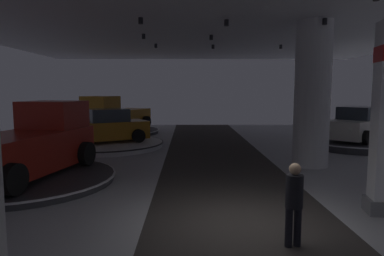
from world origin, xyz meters
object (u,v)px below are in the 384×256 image
display_platform_far_right (356,143)px  display_car_far_left (106,127)px  display_platform_deep_left (117,131)px  pickup_truck_deep_left (114,116)px  display_platform_far_left (106,144)px  display_car_far_right (357,125)px  pickup_truck_mid_left (29,145)px  column_right (312,95)px  display_platform_mid_left (24,179)px  visitor_walking_near (294,199)px

display_platform_far_right → display_car_far_left: bearing=179.7°
display_platform_deep_left → pickup_truck_deep_left: bearing=-115.1°
display_platform_deep_left → display_platform_far_left: bearing=-84.3°
display_platform_far_right → display_car_far_right: (0.02, 0.02, 0.93)m
pickup_truck_mid_left → display_car_far_right: 15.37m
pickup_truck_deep_left → display_platform_far_right: bearing=-22.1°
display_platform_far_left → pickup_truck_deep_left: size_ratio=1.04×
column_right → display_car_far_left: (-8.94, 4.60, -1.72)m
column_right → display_platform_mid_left: column_right is taller
column_right → visitor_walking_near: bearing=-111.7°
display_platform_mid_left → visitor_walking_near: visitor_walking_near is taller
display_platform_deep_left → display_car_far_right: (13.56, -5.81, 0.99)m
column_right → display_platform_mid_left: bearing=-166.4°
display_platform_deep_left → pickup_truck_mid_left: bearing=-91.4°
column_right → display_platform_deep_left: column_right is taller
display_platform_far_right → visitor_walking_near: (-6.77, -11.47, 0.70)m
display_platform_far_left → display_platform_deep_left: 5.80m
pickup_truck_deep_left → display_car_far_right: (13.70, -5.52, -0.05)m
display_car_far_left → display_platform_deep_left: display_car_far_left is taller
display_platform_far_right → visitor_walking_near: visitor_walking_near is taller
display_car_far_left → display_platform_far_left: bearing=-152.6°
display_platform_mid_left → display_car_far_right: size_ratio=1.33×
pickup_truck_deep_left → visitor_walking_near: (6.91, -17.01, -0.28)m
column_right → display_platform_deep_left: 14.32m
display_car_far_left → display_platform_far_right: (12.94, -0.08, -0.82)m
pickup_truck_mid_left → display_platform_far_right: (13.85, 6.60, -0.96)m
display_platform_mid_left → display_platform_far_right: size_ratio=1.04×
display_car_far_left → display_platform_deep_left: bearing=96.0°
pickup_truck_mid_left → display_car_far_right: bearing=25.5°
display_platform_far_left → display_car_far_left: size_ratio=1.30×
display_car_far_right → visitor_walking_near: size_ratio=2.69×
display_platform_far_left → display_platform_deep_left: size_ratio=1.05×
display_car_far_right → visitor_walking_near: display_car_far_right is taller
column_right → display_car_far_left: size_ratio=1.21×
display_platform_far_left → pickup_truck_deep_left: (-0.71, 5.48, 1.04)m
column_right → pickup_truck_mid_left: 10.20m
pickup_truck_mid_left → visitor_walking_near: (7.08, -4.87, -0.26)m
column_right → display_car_far_right: size_ratio=1.29×
display_car_far_left → display_platform_mid_left: display_car_far_left is taller
display_car_far_left → display_platform_mid_left: bearing=-98.0°
display_platform_mid_left → visitor_walking_near: bearing=-32.5°
column_right → pickup_truck_deep_left: size_ratio=0.97×
display_platform_far_left → display_car_far_right: size_ratio=1.39×
column_right → display_platform_mid_left: 10.54m
column_right → display_platform_far_left: column_right is taller
display_platform_deep_left → visitor_walking_near: visitor_walking_near is taller
display_platform_far_left → display_platform_far_right: bearing=-0.3°
display_platform_far_right → visitor_walking_near: bearing=-120.5°
display_car_far_left → pickup_truck_deep_left: 5.52m
pickup_truck_deep_left → pickup_truck_mid_left: pickup_truck_deep_left is taller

